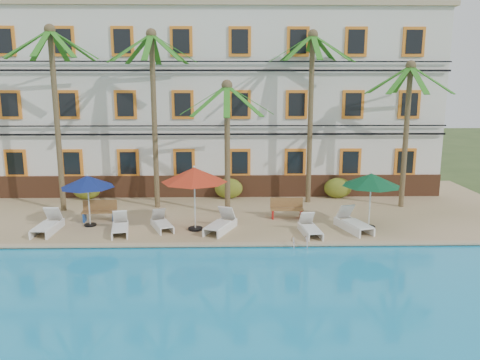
{
  "coord_description": "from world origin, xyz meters",
  "views": [
    {
      "loc": [
        1.0,
        -17.95,
        6.3
      ],
      "look_at": [
        1.43,
        3.0,
        2.0
      ],
      "focal_mm": 35.0,
      "sensor_mm": 36.0,
      "label": 1
    }
  ],
  "objects_px": {
    "umbrella_blue": "(88,182)",
    "lounger_a": "(48,225)",
    "palm_e": "(407,114)",
    "bench_left": "(99,211)",
    "lounger_e": "(310,228)",
    "umbrella_green": "(371,180)",
    "palm_c": "(227,127)",
    "palm_d": "(311,95)",
    "umbrella_red": "(194,175)",
    "lounger_b": "(120,227)",
    "palm_b": "(153,96)",
    "lounger_d": "(221,224)",
    "bench_right": "(287,208)",
    "lounger_f": "(353,223)",
    "palm_a": "(55,95)",
    "lounger_c": "(162,223)",
    "pool_ladder": "(299,246)"
  },
  "relations": [
    {
      "from": "umbrella_blue",
      "to": "lounger_e",
      "type": "distance_m",
      "value": 9.63
    },
    {
      "from": "bench_right",
      "to": "palm_d",
      "type": "bearing_deg",
      "value": 63.58
    },
    {
      "from": "palm_c",
      "to": "umbrella_red",
      "type": "distance_m",
      "value": 3.31
    },
    {
      "from": "palm_a",
      "to": "lounger_c",
      "type": "relative_size",
      "value": 4.85
    },
    {
      "from": "lounger_c",
      "to": "lounger_e",
      "type": "height_order",
      "value": "lounger_e"
    },
    {
      "from": "umbrella_green",
      "to": "palm_a",
      "type": "bearing_deg",
      "value": 167.4
    },
    {
      "from": "palm_b",
      "to": "lounger_d",
      "type": "height_order",
      "value": "palm_b"
    },
    {
      "from": "lounger_e",
      "to": "umbrella_green",
      "type": "bearing_deg",
      "value": 17.52
    },
    {
      "from": "pool_ladder",
      "to": "palm_a",
      "type": "bearing_deg",
      "value": 153.67
    },
    {
      "from": "palm_d",
      "to": "lounger_b",
      "type": "height_order",
      "value": "palm_d"
    },
    {
      "from": "lounger_c",
      "to": "lounger_f",
      "type": "bearing_deg",
      "value": -2.22
    },
    {
      "from": "lounger_d",
      "to": "lounger_e",
      "type": "height_order",
      "value": "lounger_d"
    },
    {
      "from": "lounger_b",
      "to": "lounger_d",
      "type": "bearing_deg",
      "value": 2.74
    },
    {
      "from": "palm_e",
      "to": "bench_right",
      "type": "bearing_deg",
      "value": -161.93
    },
    {
      "from": "palm_e",
      "to": "lounger_c",
      "type": "distance_m",
      "value": 12.84
    },
    {
      "from": "lounger_a",
      "to": "lounger_f",
      "type": "distance_m",
      "value": 12.8
    },
    {
      "from": "palm_c",
      "to": "lounger_c",
      "type": "xyz_separation_m",
      "value": [
        -2.79,
        -2.32,
        -3.85
      ]
    },
    {
      "from": "lounger_b",
      "to": "lounger_f",
      "type": "relative_size",
      "value": 0.87
    },
    {
      "from": "palm_e",
      "to": "lounger_f",
      "type": "relative_size",
      "value": 3.26
    },
    {
      "from": "lounger_e",
      "to": "palm_b",
      "type": "bearing_deg",
      "value": 146.93
    },
    {
      "from": "palm_b",
      "to": "lounger_d",
      "type": "distance_m",
      "value": 7.29
    },
    {
      "from": "umbrella_blue",
      "to": "lounger_c",
      "type": "distance_m",
      "value": 3.65
    },
    {
      "from": "bench_right",
      "to": "umbrella_green",
      "type": "bearing_deg",
      "value": -25.37
    },
    {
      "from": "lounger_d",
      "to": "bench_right",
      "type": "bearing_deg",
      "value": 32.16
    },
    {
      "from": "palm_b",
      "to": "umbrella_red",
      "type": "relative_size",
      "value": 3.12
    },
    {
      "from": "palm_b",
      "to": "lounger_c",
      "type": "distance_m",
      "value": 6.41
    },
    {
      "from": "palm_c",
      "to": "umbrella_red",
      "type": "xyz_separation_m",
      "value": [
        -1.36,
        -2.46,
        -1.75
      ]
    },
    {
      "from": "lounger_c",
      "to": "pool_ladder",
      "type": "distance_m",
      "value": 5.99
    },
    {
      "from": "palm_c",
      "to": "umbrella_blue",
      "type": "xyz_separation_m",
      "value": [
        -5.98,
        -1.8,
        -2.15
      ]
    },
    {
      "from": "umbrella_blue",
      "to": "lounger_b",
      "type": "height_order",
      "value": "umbrella_blue"
    },
    {
      "from": "umbrella_red",
      "to": "lounger_a",
      "type": "bearing_deg",
      "value": -178.27
    },
    {
      "from": "palm_b",
      "to": "pool_ladder",
      "type": "relative_size",
      "value": 11.58
    },
    {
      "from": "umbrella_green",
      "to": "palm_e",
      "type": "bearing_deg",
      "value": 52.96
    },
    {
      "from": "lounger_d",
      "to": "pool_ladder",
      "type": "bearing_deg",
      "value": -31.93
    },
    {
      "from": "lounger_e",
      "to": "pool_ladder",
      "type": "height_order",
      "value": "lounger_e"
    },
    {
      "from": "lounger_b",
      "to": "lounger_d",
      "type": "relative_size",
      "value": 0.9
    },
    {
      "from": "palm_e",
      "to": "bench_left",
      "type": "relative_size",
      "value": 4.67
    },
    {
      "from": "lounger_a",
      "to": "lounger_b",
      "type": "distance_m",
      "value": 3.05
    },
    {
      "from": "lounger_e",
      "to": "bench_left",
      "type": "bearing_deg",
      "value": 166.73
    },
    {
      "from": "umbrella_green",
      "to": "lounger_a",
      "type": "height_order",
      "value": "umbrella_green"
    },
    {
      "from": "lounger_c",
      "to": "palm_c",
      "type": "bearing_deg",
      "value": 39.78
    },
    {
      "from": "palm_d",
      "to": "umbrella_red",
      "type": "xyz_separation_m",
      "value": [
        -5.55,
        -4.65,
        -3.16
      ]
    },
    {
      "from": "lounger_e",
      "to": "palm_d",
      "type": "bearing_deg",
      "value": 81.57
    },
    {
      "from": "umbrella_blue",
      "to": "lounger_e",
      "type": "height_order",
      "value": "umbrella_blue"
    },
    {
      "from": "umbrella_blue",
      "to": "lounger_d",
      "type": "relative_size",
      "value": 1.08
    },
    {
      "from": "umbrella_blue",
      "to": "lounger_a",
      "type": "bearing_deg",
      "value": -150.53
    },
    {
      "from": "palm_e",
      "to": "lounger_a",
      "type": "relative_size",
      "value": 3.56
    },
    {
      "from": "umbrella_blue",
      "to": "lounger_b",
      "type": "distance_m",
      "value": 2.51
    },
    {
      "from": "palm_d",
      "to": "bench_left",
      "type": "relative_size",
      "value": 5.66
    },
    {
      "from": "lounger_a",
      "to": "palm_d",
      "type": "bearing_deg",
      "value": 22.5
    }
  ]
}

